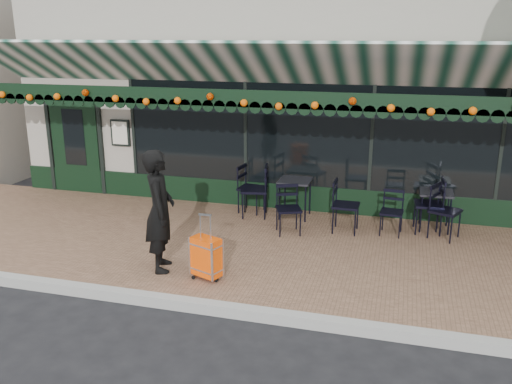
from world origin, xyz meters
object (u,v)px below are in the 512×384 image
(suitcase, at_px, (206,257))
(chair_b_left, at_px, (255,190))
(chair_a_front, at_px, (392,213))
(cafe_table_a, at_px, (436,195))
(chair_b_right, at_px, (346,206))
(woman, at_px, (160,211))
(chair_b_front, at_px, (289,210))
(cafe_table_b, at_px, (295,184))
(chair_a_left, at_px, (429,205))
(chair_solo, at_px, (251,189))
(chair_a_right, at_px, (445,212))

(suitcase, distance_m, chair_b_left, 2.81)
(chair_a_front, bearing_deg, cafe_table_a, 37.08)
(chair_b_right, bearing_deg, woman, 134.40)
(chair_b_right, height_order, chair_b_front, chair_b_right)
(chair_a_front, relative_size, chair_b_front, 0.91)
(cafe_table_b, xyz_separation_m, chair_b_left, (-0.74, -0.16, -0.15))
(chair_b_left, distance_m, chair_b_front, 1.10)
(chair_a_front, relative_size, chair_b_right, 0.84)
(chair_a_left, bearing_deg, chair_solo, -98.60)
(woman, relative_size, cafe_table_a, 2.58)
(chair_b_right, bearing_deg, chair_a_right, -84.31)
(chair_a_left, height_order, chair_solo, chair_a_left)
(cafe_table_a, distance_m, cafe_table_b, 2.50)
(woman, height_order, cafe_table_a, woman)
(chair_a_left, relative_size, chair_a_right, 1.05)
(cafe_table_a, height_order, chair_b_front, chair_b_front)
(woman, bearing_deg, chair_a_left, -76.69)
(chair_a_left, height_order, chair_b_right, chair_a_left)
(chair_b_right, distance_m, chair_solo, 1.98)
(chair_b_right, xyz_separation_m, chair_b_front, (-0.94, -0.35, -0.04))
(cafe_table_a, distance_m, chair_a_left, 0.24)
(chair_a_left, distance_m, chair_a_front, 0.68)
(chair_a_front, bearing_deg, chair_solo, 172.65)
(woman, bearing_deg, chair_b_right, -68.23)
(cafe_table_b, bearing_deg, chair_b_front, -85.52)
(suitcase, height_order, chair_a_left, chair_a_left)
(chair_a_left, xyz_separation_m, chair_b_right, (-1.37, -0.36, -0.03))
(cafe_table_a, xyz_separation_m, chair_b_left, (-3.24, -0.15, -0.12))
(cafe_table_a, distance_m, chair_b_front, 2.59)
(suitcase, xyz_separation_m, chair_b_front, (0.73, 2.07, 0.11))
(chair_b_left, bearing_deg, cafe_table_a, 81.49)
(chair_a_front, relative_size, chair_solo, 0.84)
(chair_b_front, relative_size, chair_solo, 0.92)
(woman, relative_size, chair_a_left, 1.82)
(chair_solo, bearing_deg, cafe_table_b, -88.37)
(chair_b_front, bearing_deg, chair_b_right, -1.45)
(woman, distance_m, cafe_table_a, 4.82)
(chair_b_left, distance_m, chair_solo, 0.27)
(chair_b_front, bearing_deg, chair_b_left, 115.75)
(woman, xyz_separation_m, suitcase, (0.75, -0.14, -0.57))
(chair_a_front, distance_m, chair_solo, 2.71)
(suitcase, height_order, chair_b_front, suitcase)
(chair_a_right, xyz_separation_m, chair_a_front, (-0.86, -0.06, -0.08))
(chair_a_front, height_order, chair_b_right, chair_b_right)
(chair_a_right, relative_size, chair_a_front, 1.20)
(chair_b_left, relative_size, chair_solo, 1.09)
(woman, relative_size, cafe_table_b, 2.47)
(woman, bearing_deg, suitcase, -122.44)
(woman, distance_m, chair_b_front, 2.47)
(chair_b_left, bearing_deg, woman, -25.24)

